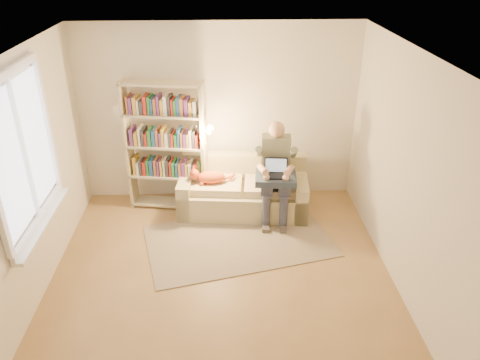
{
  "coord_description": "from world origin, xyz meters",
  "views": [
    {
      "loc": [
        0.03,
        -4.19,
        3.55
      ],
      "look_at": [
        0.25,
        1.0,
        0.87
      ],
      "focal_mm": 35.0,
      "sensor_mm": 36.0,
      "label": 1
    }
  ],
  "objects_px": {
    "bookshelf": "(166,141)",
    "laptop": "(275,171)",
    "person": "(276,167)",
    "cat": "(212,177)",
    "sofa": "(243,192)"
  },
  "relations": [
    {
      "from": "cat",
      "to": "laptop",
      "type": "distance_m",
      "value": 0.92
    },
    {
      "from": "sofa",
      "to": "bookshelf",
      "type": "bearing_deg",
      "value": 176.97
    },
    {
      "from": "cat",
      "to": "sofa",
      "type": "bearing_deg",
      "value": 14.78
    },
    {
      "from": "person",
      "to": "bookshelf",
      "type": "xyz_separation_m",
      "value": [
        -1.51,
        0.35,
        0.27
      ]
    },
    {
      "from": "person",
      "to": "bookshelf",
      "type": "distance_m",
      "value": 1.58
    },
    {
      "from": "person",
      "to": "bookshelf",
      "type": "relative_size",
      "value": 0.73
    },
    {
      "from": "sofa",
      "to": "person",
      "type": "height_order",
      "value": "person"
    },
    {
      "from": "person",
      "to": "cat",
      "type": "xyz_separation_m",
      "value": [
        -0.88,
        0.11,
        -0.18
      ]
    },
    {
      "from": "bookshelf",
      "to": "laptop",
      "type": "bearing_deg",
      "value": -8.8
    },
    {
      "from": "sofa",
      "to": "person",
      "type": "relative_size",
      "value": 1.36
    },
    {
      "from": "laptop",
      "to": "bookshelf",
      "type": "relative_size",
      "value": 0.18
    },
    {
      "from": "sofa",
      "to": "laptop",
      "type": "bearing_deg",
      "value": -31.75
    },
    {
      "from": "person",
      "to": "laptop",
      "type": "distance_m",
      "value": 0.13
    },
    {
      "from": "bookshelf",
      "to": "sofa",
      "type": "bearing_deg",
      "value": 0.37
    },
    {
      "from": "cat",
      "to": "laptop",
      "type": "xyz_separation_m",
      "value": [
        0.86,
        -0.24,
        0.19
      ]
    }
  ]
}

